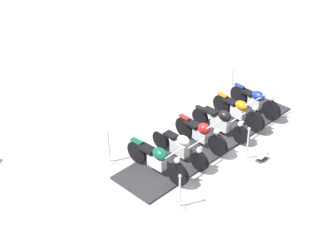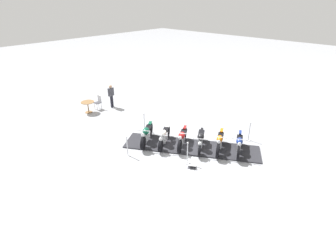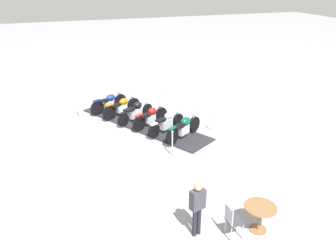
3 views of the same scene
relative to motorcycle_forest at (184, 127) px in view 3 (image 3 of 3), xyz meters
name	(u,v)px [view 3 (image 3 of 3)]	position (x,y,z in m)	size (l,w,h in m)	color
ground_plane	(143,124)	(2.05, 1.23, -0.54)	(80.00, 80.00, 0.00)	#A8AAB2
display_platform	(143,124)	(2.05, 1.23, -0.51)	(6.99, 1.62, 0.06)	#28282D
motorcycle_forest	(184,127)	(0.00, 0.00, 0.00)	(1.34, 2.00, 1.03)	black
motorcycle_cream	(167,122)	(0.83, 0.48, -0.05)	(1.23, 1.98, 0.89)	black
motorcycle_maroon	(151,116)	(1.65, 0.96, -0.01)	(1.10, 1.90, 1.02)	black
motorcycle_black	(136,111)	(2.49, 1.43, -0.01)	(1.32, 1.96, 0.90)	black
motorcycle_copper	(122,106)	(3.31, 1.92, -0.01)	(1.13, 2.02, 1.05)	black
motorcycle_navy	(109,102)	(4.14, 2.40, 0.00)	(1.13, 1.97, 1.04)	black
stanchion_right_mid	(163,108)	(2.77, -0.01, -0.14)	(0.31, 0.31, 1.13)	silver
stanchion_left_rear	(79,110)	(3.91, 3.95, -0.16)	(0.30, 0.30, 1.08)	silver
stanchion_right_front	(214,124)	(0.20, -1.50, -0.17)	(0.31, 0.31, 1.08)	silver
stanchion_left_front	(172,147)	(-1.23, 0.97, -0.16)	(0.29, 0.29, 1.07)	silver
info_placard	(164,111)	(3.19, -0.19, -0.47)	(0.43, 0.37, 0.18)	#333338
cafe_table	(260,212)	(-5.91, 0.17, 0.05)	(0.88, 0.88, 0.77)	olive
cafe_chair_near_table	(232,219)	(-5.90, 0.99, 0.02)	(0.41, 0.41, 0.97)	#B7B7BC
bystander_person	(197,204)	(-5.52, 1.84, 0.44)	(0.31, 0.44, 1.63)	#23232D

